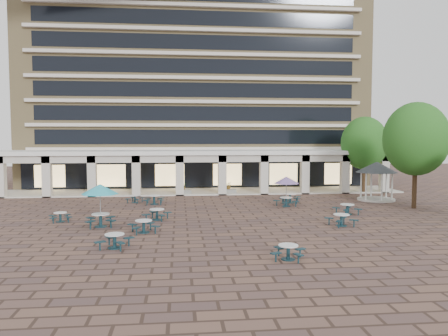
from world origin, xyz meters
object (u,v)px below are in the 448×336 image
(picnic_table_2, at_px, (288,251))
(gazebo, at_px, (377,172))
(planter_left, at_px, (184,190))
(planter_right, at_px, (229,189))
(picnic_table_0, at_px, (115,240))
(picnic_table_1, at_px, (144,225))

(picnic_table_2, bearing_deg, gazebo, 75.07)
(planter_left, distance_m, planter_right, 4.53)
(gazebo, distance_m, planter_left, 18.49)
(picnic_table_0, height_order, gazebo, gazebo)
(picnic_table_2, height_order, planter_right, planter_right)
(picnic_table_0, relative_size, planter_left, 1.32)
(planter_left, bearing_deg, picnic_table_0, -100.26)
(picnic_table_1, distance_m, planter_left, 17.51)
(gazebo, relative_size, planter_left, 2.50)
(picnic_table_1, bearing_deg, planter_left, 63.40)
(planter_left, bearing_deg, planter_right, 0.00)
(picnic_table_1, height_order, picnic_table_2, picnic_table_1)
(picnic_table_1, bearing_deg, planter_right, 49.55)
(picnic_table_0, height_order, picnic_table_1, picnic_table_1)
(picnic_table_0, bearing_deg, picnic_table_1, 86.97)
(picnic_table_0, xyz_separation_m, planter_left, (3.79, 20.92, -0.01))
(picnic_table_2, distance_m, planter_left, 24.35)
(planter_right, bearing_deg, picnic_table_0, -111.69)
(picnic_table_0, distance_m, planter_left, 21.26)
(picnic_table_1, xyz_separation_m, gazebo, (20.07, 11.69, 2.18))
(picnic_table_2, bearing_deg, picnic_table_1, 157.87)
(planter_right, bearing_deg, picnic_table_2, -89.74)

